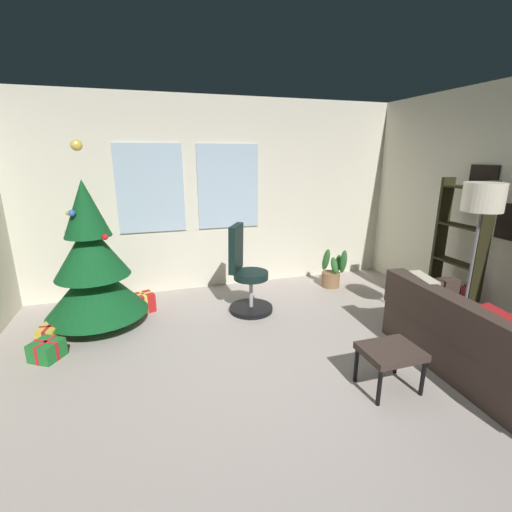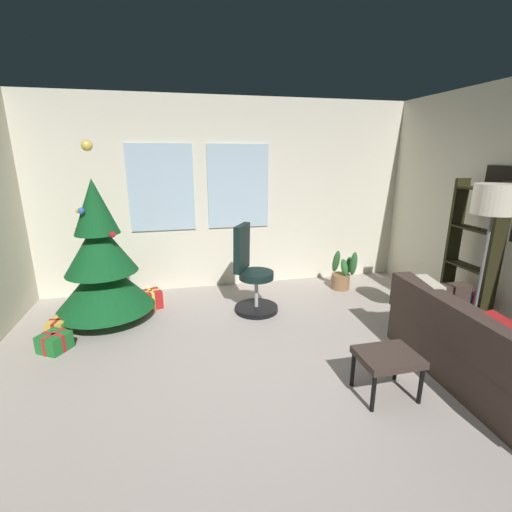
{
  "view_description": "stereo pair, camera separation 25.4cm",
  "coord_description": "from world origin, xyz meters",
  "px_view_note": "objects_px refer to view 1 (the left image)",
  "views": [
    {
      "loc": [
        -1.05,
        -2.44,
        1.97
      ],
      "look_at": [
        -0.04,
        0.78,
        1.0
      ],
      "focal_mm": 25.0,
      "sensor_mm": 36.0,
      "label": 1
    },
    {
      "loc": [
        -0.8,
        -2.51,
        1.97
      ],
      "look_at": [
        -0.04,
        0.78,
        1.0
      ],
      "focal_mm": 25.0,
      "sensor_mm": 36.0,
      "label": 2
    }
  ],
  "objects_px": {
    "bookshelf": "(457,260)",
    "potted_plant": "(333,272)",
    "gift_box_red": "(143,303)",
    "office_chair": "(246,278)",
    "holiday_tree": "(93,268)",
    "footstool": "(390,354)",
    "floor_lamp": "(482,208)",
    "gift_box_gold": "(50,335)",
    "gift_box_green": "(47,350)"
  },
  "relations": [
    {
      "from": "office_chair",
      "to": "bookshelf",
      "type": "relative_size",
      "value": 0.67
    },
    {
      "from": "footstool",
      "to": "holiday_tree",
      "type": "height_order",
      "value": "holiday_tree"
    },
    {
      "from": "gift_box_red",
      "to": "gift_box_gold",
      "type": "bearing_deg",
      "value": -149.81
    },
    {
      "from": "holiday_tree",
      "to": "gift_box_green",
      "type": "bearing_deg",
      "value": -123.56
    },
    {
      "from": "footstool",
      "to": "potted_plant",
      "type": "distance_m",
      "value": 2.49
    },
    {
      "from": "gift_box_red",
      "to": "potted_plant",
      "type": "distance_m",
      "value": 2.79
    },
    {
      "from": "floor_lamp",
      "to": "potted_plant",
      "type": "xyz_separation_m",
      "value": [
        -0.49,
        1.92,
        -1.23
      ]
    },
    {
      "from": "holiday_tree",
      "to": "gift_box_green",
      "type": "xyz_separation_m",
      "value": [
        -0.42,
        -0.63,
        -0.63
      ]
    },
    {
      "from": "gift_box_red",
      "to": "office_chair",
      "type": "relative_size",
      "value": 0.28
    },
    {
      "from": "floor_lamp",
      "to": "gift_box_red",
      "type": "bearing_deg",
      "value": 150.67
    },
    {
      "from": "footstool",
      "to": "gift_box_gold",
      "type": "distance_m",
      "value": 3.46
    },
    {
      "from": "holiday_tree",
      "to": "bookshelf",
      "type": "height_order",
      "value": "holiday_tree"
    },
    {
      "from": "office_chair",
      "to": "footstool",
      "type": "bearing_deg",
      "value": -68.94
    },
    {
      "from": "holiday_tree",
      "to": "office_chair",
      "type": "relative_size",
      "value": 1.87
    },
    {
      "from": "footstool",
      "to": "holiday_tree",
      "type": "relative_size",
      "value": 0.23
    },
    {
      "from": "gift_box_red",
      "to": "bookshelf",
      "type": "xyz_separation_m",
      "value": [
        3.69,
        -1.28,
        0.62
      ]
    },
    {
      "from": "potted_plant",
      "to": "gift_box_red",
      "type": "bearing_deg",
      "value": -178.38
    },
    {
      "from": "gift_box_red",
      "to": "gift_box_green",
      "type": "distance_m",
      "value": 1.28
    },
    {
      "from": "gift_box_red",
      "to": "gift_box_green",
      "type": "xyz_separation_m",
      "value": [
        -0.93,
        -0.89,
        -0.03
      ]
    },
    {
      "from": "holiday_tree",
      "to": "floor_lamp",
      "type": "distance_m",
      "value": 4.17
    },
    {
      "from": "gift_box_red",
      "to": "potted_plant",
      "type": "relative_size",
      "value": 0.5
    },
    {
      "from": "footstool",
      "to": "floor_lamp",
      "type": "xyz_separation_m",
      "value": [
        1.26,
        0.44,
        1.13
      ]
    },
    {
      "from": "gift_box_green",
      "to": "floor_lamp",
      "type": "relative_size",
      "value": 0.21
    },
    {
      "from": "footstool",
      "to": "gift_box_gold",
      "type": "xyz_separation_m",
      "value": [
        -2.99,
        1.73,
        -0.23
      ]
    },
    {
      "from": "gift_box_green",
      "to": "floor_lamp",
      "type": "bearing_deg",
      "value": -12.82
    },
    {
      "from": "gift_box_green",
      "to": "gift_box_gold",
      "type": "distance_m",
      "value": 0.33
    },
    {
      "from": "floor_lamp",
      "to": "holiday_tree",
      "type": "bearing_deg",
      "value": 157.18
    },
    {
      "from": "gift_box_green",
      "to": "potted_plant",
      "type": "relative_size",
      "value": 0.56
    },
    {
      "from": "gift_box_green",
      "to": "gift_box_gold",
      "type": "xyz_separation_m",
      "value": [
        -0.04,
        0.32,
        0.01
      ]
    },
    {
      "from": "potted_plant",
      "to": "holiday_tree",
      "type": "bearing_deg",
      "value": -174.28
    },
    {
      "from": "bookshelf",
      "to": "gift_box_gold",
      "type": "bearing_deg",
      "value": 171.22
    },
    {
      "from": "footstool",
      "to": "office_chair",
      "type": "distance_m",
      "value": 2.05
    },
    {
      "from": "bookshelf",
      "to": "potted_plant",
      "type": "distance_m",
      "value": 1.71
    },
    {
      "from": "footstool",
      "to": "bookshelf",
      "type": "height_order",
      "value": "bookshelf"
    },
    {
      "from": "footstool",
      "to": "gift_box_gold",
      "type": "bearing_deg",
      "value": 149.97
    },
    {
      "from": "holiday_tree",
      "to": "gift_box_green",
      "type": "height_order",
      "value": "holiday_tree"
    },
    {
      "from": "gift_box_gold",
      "to": "holiday_tree",
      "type": "bearing_deg",
      "value": 33.98
    },
    {
      "from": "office_chair",
      "to": "gift_box_red",
      "type": "bearing_deg",
      "value": 163.82
    },
    {
      "from": "holiday_tree",
      "to": "footstool",
      "type": "bearing_deg",
      "value": -38.87
    },
    {
      "from": "floor_lamp",
      "to": "potted_plant",
      "type": "distance_m",
      "value": 2.33
    },
    {
      "from": "gift_box_gold",
      "to": "bookshelf",
      "type": "height_order",
      "value": "bookshelf"
    },
    {
      "from": "potted_plant",
      "to": "office_chair",
      "type": "bearing_deg",
      "value": -163.26
    },
    {
      "from": "gift_box_green",
      "to": "bookshelf",
      "type": "xyz_separation_m",
      "value": [
        4.62,
        -0.39,
        0.65
      ]
    },
    {
      "from": "footstool",
      "to": "floor_lamp",
      "type": "bearing_deg",
      "value": 19.47
    },
    {
      "from": "gift_box_gold",
      "to": "footstool",
      "type": "bearing_deg",
      "value": -30.03
    },
    {
      "from": "gift_box_red",
      "to": "office_chair",
      "type": "distance_m",
      "value": 1.38
    },
    {
      "from": "office_chair",
      "to": "floor_lamp",
      "type": "distance_m",
      "value": 2.68
    },
    {
      "from": "footstool",
      "to": "bookshelf",
      "type": "distance_m",
      "value": 1.99
    },
    {
      "from": "office_chair",
      "to": "floor_lamp",
      "type": "bearing_deg",
      "value": -36.39
    },
    {
      "from": "gift_box_green",
      "to": "potted_plant",
      "type": "distance_m",
      "value": 3.84
    }
  ]
}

